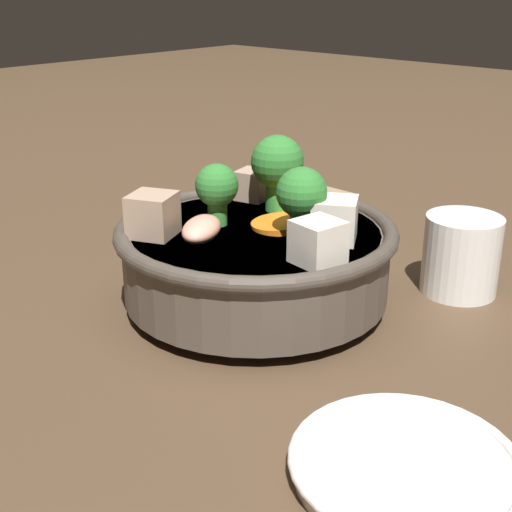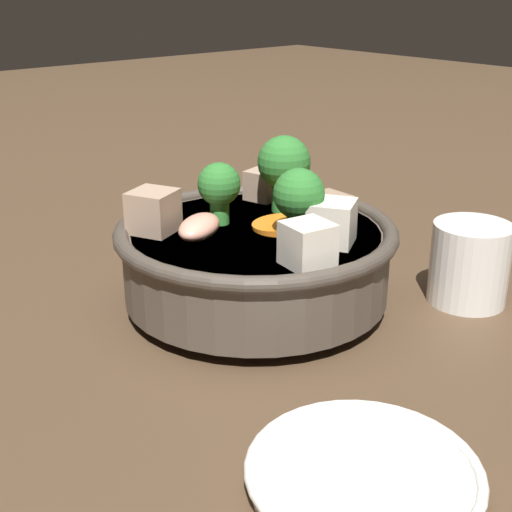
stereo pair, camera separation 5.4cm
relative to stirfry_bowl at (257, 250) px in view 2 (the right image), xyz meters
name	(u,v)px [view 2 (the right image)]	position (x,y,z in m)	size (l,w,h in m)	color
ground_plane	(256,305)	(0.00, 0.00, -0.05)	(3.00, 3.00, 0.00)	#4C3826
stirfry_bowl	(257,250)	(0.00, 0.00, 0.00)	(0.21, 0.21, 0.12)	#51473D
side_saucer	(363,474)	(0.10, 0.20, -0.04)	(0.12, 0.12, 0.01)	white
tea_cup	(470,263)	(-0.13, 0.10, -0.01)	(0.06, 0.06, 0.06)	white
napkin	(217,223)	(-0.09, -0.17, -0.04)	(0.11, 0.08, 0.00)	#A33833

